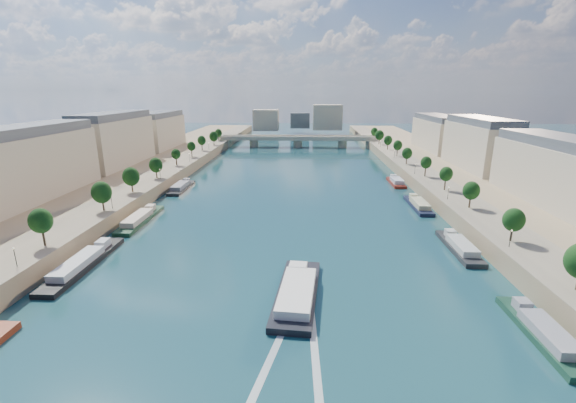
# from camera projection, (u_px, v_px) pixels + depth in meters

# --- Properties ---
(ground) EXTENTS (700.00, 700.00, 0.00)m
(ground) POSITION_uv_depth(u_px,v_px,m) (290.00, 200.00, 144.33)
(ground) COLOR #0C2C37
(ground) RESTS_ON ground
(quay_left) EXTENTS (44.00, 520.00, 5.00)m
(quay_left) POSITION_uv_depth(u_px,v_px,m) (102.00, 191.00, 146.86)
(quay_left) COLOR #9E8460
(quay_left) RESTS_ON ground
(quay_right) EXTENTS (44.00, 520.00, 5.00)m
(quay_right) POSITION_uv_depth(u_px,v_px,m) (486.00, 196.00, 140.42)
(quay_right) COLOR #9E8460
(quay_right) RESTS_ON ground
(pave_left) EXTENTS (14.00, 520.00, 0.10)m
(pave_left) POSITION_uv_depth(u_px,v_px,m) (139.00, 185.00, 145.48)
(pave_left) COLOR gray
(pave_left) RESTS_ON quay_left
(pave_right) EXTENTS (14.00, 520.00, 0.10)m
(pave_right) POSITION_uv_depth(u_px,v_px,m) (445.00, 188.00, 140.38)
(pave_right) COLOR gray
(pave_right) RESTS_ON quay_right
(trees_left) EXTENTS (4.80, 268.80, 8.26)m
(trees_left) POSITION_uv_depth(u_px,v_px,m) (145.00, 170.00, 145.80)
(trees_left) COLOR #382B1E
(trees_left) RESTS_ON ground
(trees_right) EXTENTS (4.80, 268.80, 8.26)m
(trees_right) POSITION_uv_depth(u_px,v_px,m) (433.00, 168.00, 148.55)
(trees_right) COLOR #382B1E
(trees_right) RESTS_ON ground
(lamps_left) EXTENTS (0.36, 200.36, 4.28)m
(lamps_left) POSITION_uv_depth(u_px,v_px,m) (139.00, 184.00, 134.92)
(lamps_left) COLOR black
(lamps_left) RESTS_ON ground
(lamps_right) EXTENTS (0.36, 200.36, 4.28)m
(lamps_right) POSITION_uv_depth(u_px,v_px,m) (430.00, 178.00, 144.61)
(lamps_right) COLOR black
(lamps_right) RESTS_ON ground
(buildings_left) EXTENTS (16.00, 226.00, 23.20)m
(buildings_left) POSITION_uv_depth(u_px,v_px,m) (81.00, 150.00, 155.07)
(buildings_left) COLOR #C3B496
(buildings_left) RESTS_ON ground
(buildings_right) EXTENTS (16.00, 226.00, 23.20)m
(buildings_right) POSITION_uv_depth(u_px,v_px,m) (512.00, 153.00, 147.46)
(buildings_right) COLOR #C3B496
(buildings_right) RESTS_ON ground
(skyline) EXTENTS (79.00, 42.00, 22.00)m
(skyline) POSITION_uv_depth(u_px,v_px,m) (303.00, 119.00, 350.73)
(skyline) COLOR #C3B496
(skyline) RESTS_ON ground
(bridge) EXTENTS (112.00, 12.00, 8.15)m
(bridge) POSITION_uv_depth(u_px,v_px,m) (298.00, 140.00, 277.14)
(bridge) COLOR #C1B79E
(bridge) RESTS_ON ground
(tour_barge) EXTENTS (9.91, 27.41, 3.72)m
(tour_barge) POSITION_uv_depth(u_px,v_px,m) (297.00, 292.00, 76.27)
(tour_barge) COLOR black
(tour_barge) RESTS_ON ground
(wake) EXTENTS (10.74, 26.03, 0.04)m
(wake) POSITION_uv_depth(u_px,v_px,m) (294.00, 351.00, 60.59)
(wake) COLOR silver
(wake) RESTS_ON ground
(moored_barges_left) EXTENTS (5.00, 158.21, 3.60)m
(moored_barges_left) POSITION_uv_depth(u_px,v_px,m) (90.00, 259.00, 91.92)
(moored_barges_left) COLOR #191835
(moored_barges_left) RESTS_ON ground
(moored_barges_right) EXTENTS (5.00, 161.60, 3.60)m
(moored_barges_right) POSITION_uv_depth(u_px,v_px,m) (463.00, 251.00, 96.47)
(moored_barges_right) COLOR black
(moored_barges_right) RESTS_ON ground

